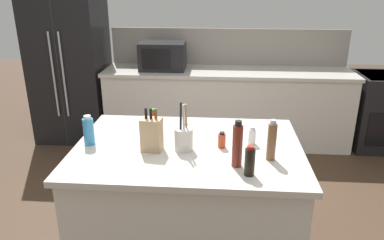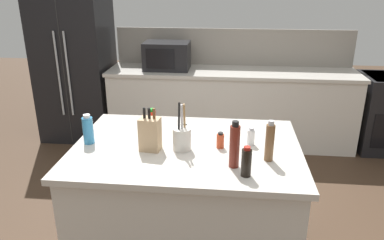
# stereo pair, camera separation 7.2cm
# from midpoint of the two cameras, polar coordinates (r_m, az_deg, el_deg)

# --- Properties ---
(back_counter_run) EXTENTS (3.03, 0.66, 0.94)m
(back_counter_run) POSITION_cam_midpoint_polar(r_m,az_deg,el_deg) (4.74, 6.36, 1.98)
(back_counter_run) COLOR beige
(back_counter_run) RESTS_ON ground_plane
(wall_backsplash) EXTENTS (2.99, 0.03, 0.46)m
(wall_backsplash) POSITION_cam_midpoint_polar(r_m,az_deg,el_deg) (4.87, 6.69, 10.98)
(wall_backsplash) COLOR gray
(wall_backsplash) RESTS_ON back_counter_run
(kitchen_island) EXTENTS (1.52, 1.08, 0.94)m
(kitchen_island) POSITION_cam_midpoint_polar(r_m,az_deg,el_deg) (2.76, -0.00, -12.74)
(kitchen_island) COLOR beige
(kitchen_island) RESTS_ON ground_plane
(refrigerator) EXTENTS (0.87, 0.75, 1.84)m
(refrigerator) POSITION_cam_midpoint_polar(r_m,az_deg,el_deg) (5.04, -16.87, 7.69)
(refrigerator) COLOR black
(refrigerator) RESTS_ON ground_plane
(microwave) EXTENTS (0.55, 0.39, 0.33)m
(microwave) POSITION_cam_midpoint_polar(r_m,az_deg,el_deg) (4.63, -3.39, 9.76)
(microwave) COLOR black
(microwave) RESTS_ON back_counter_run
(knife_block) EXTENTS (0.14, 0.11, 0.29)m
(knife_block) POSITION_cam_midpoint_polar(r_m,az_deg,el_deg) (2.43, -5.57, -2.11)
(knife_block) COLOR tan
(knife_block) RESTS_ON kitchen_island
(utensil_crock) EXTENTS (0.12, 0.12, 0.32)m
(utensil_crock) POSITION_cam_midpoint_polar(r_m,az_deg,el_deg) (2.44, -0.70, -2.77)
(utensil_crock) COLOR beige
(utensil_crock) RESTS_ON kitchen_island
(vinegar_bottle) EXTENTS (0.06, 0.06, 0.29)m
(vinegar_bottle) POSITION_cam_midpoint_polar(r_m,az_deg,el_deg) (2.22, 7.42, -3.90)
(vinegar_bottle) COLOR maroon
(vinegar_bottle) RESTS_ON kitchen_island
(soy_sauce_bottle) EXTENTS (0.06, 0.06, 0.18)m
(soy_sauce_bottle) POSITION_cam_midpoint_polar(r_m,az_deg,el_deg) (2.15, 9.24, -6.37)
(soy_sauce_bottle) COLOR black
(soy_sauce_bottle) RESTS_ON kitchen_island
(hot_sauce_bottle) EXTENTS (0.05, 0.05, 0.20)m
(hot_sauce_bottle) POSITION_cam_midpoint_polar(r_m,az_deg,el_deg) (2.67, -5.26, -0.40)
(hot_sauce_bottle) COLOR red
(hot_sauce_bottle) RESTS_ON kitchen_island
(dish_soap_bottle) EXTENTS (0.07, 0.07, 0.21)m
(dish_soap_bottle) POSITION_cam_midpoint_polar(r_m,az_deg,el_deg) (2.62, -14.80, -1.46)
(dish_soap_bottle) COLOR #3384BC
(dish_soap_bottle) RESTS_ON kitchen_island
(spice_jar_paprika) EXTENTS (0.05, 0.05, 0.11)m
(spice_jar_paprika) POSITION_cam_midpoint_polar(r_m,az_deg,el_deg) (2.49, 5.16, -3.15)
(spice_jar_paprika) COLOR #B73D1E
(spice_jar_paprika) RESTS_ON kitchen_island
(salt_shaker) EXTENTS (0.05, 0.05, 0.12)m
(salt_shaker) POSITION_cam_midpoint_polar(r_m,az_deg,el_deg) (2.56, 9.77, -2.54)
(salt_shaker) COLOR silver
(salt_shaker) RESTS_ON kitchen_island
(pepper_grinder) EXTENTS (0.05, 0.05, 0.26)m
(pepper_grinder) POSITION_cam_midpoint_polar(r_m,az_deg,el_deg) (2.34, 12.61, -3.29)
(pepper_grinder) COLOR brown
(pepper_grinder) RESTS_ON kitchen_island
(spice_jar_oregano) EXTENTS (0.05, 0.05, 0.10)m
(spice_jar_oregano) POSITION_cam_midpoint_polar(r_m,az_deg,el_deg) (2.62, -0.34, -1.83)
(spice_jar_oregano) COLOR #567038
(spice_jar_oregano) RESTS_ON kitchen_island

